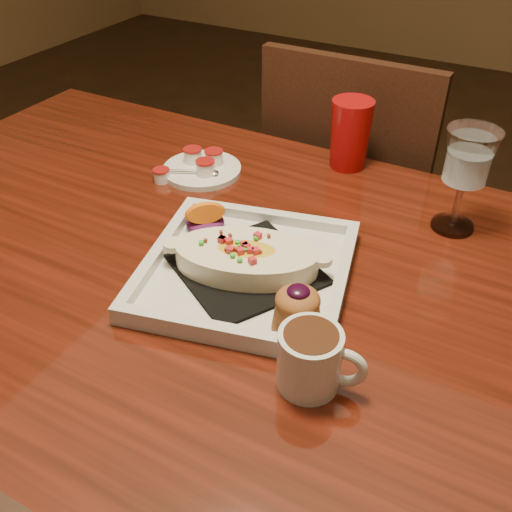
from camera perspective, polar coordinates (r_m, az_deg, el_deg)
The scene contains 9 objects.
floor at distance 1.49m, azimuth -2.13°, elevation -24.22°, with size 7.00×7.00×0.00m, color #301D10.
table at distance 0.97m, azimuth -3.01°, elevation -5.28°, with size 1.50×0.90×0.75m.
chair_far at distance 1.52m, azimuth 9.64°, elevation 4.81°, with size 0.42×0.42×0.93m.
plate at distance 0.85m, azimuth -0.62°, elevation -1.16°, with size 0.37×0.37×0.08m.
coffee_mug at distance 0.70m, azimuth 5.61°, elevation -10.08°, with size 0.11×0.08×0.08m.
goblet at distance 0.98m, azimuth 20.41°, elevation 8.76°, with size 0.09×0.09×0.18m.
saucer at distance 1.15m, azimuth -5.47°, elevation 8.84°, with size 0.16×0.16×0.11m.
creamer_loose at distance 1.13m, azimuth -9.42°, elevation 7.98°, with size 0.03×0.03×0.03m.
red_tumbler at distance 1.16m, azimuth 9.39°, elevation 11.92°, with size 0.08×0.08×0.14m, color #A90C0E.
Camera 1 is at (0.39, -0.60, 1.30)m, focal length 40.00 mm.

